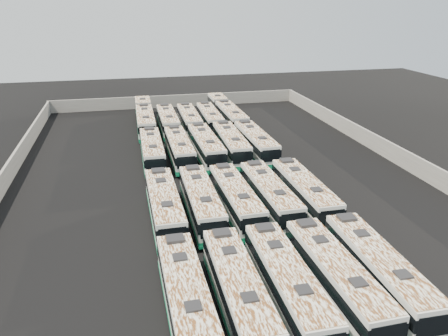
{
  "coord_description": "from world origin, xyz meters",
  "views": [
    {
      "loc": [
        -9.32,
        -43.52,
        18.77
      ],
      "look_at": [
        0.58,
        -0.48,
        1.6
      ],
      "focal_mm": 35.0,
      "sensor_mm": 36.0,
      "label": 1
    }
  ],
  "objects_px": {
    "bus_front_far_left": "(186,299)",
    "bus_back_right": "(210,119)",
    "bus_midfront_far_right": "(304,193)",
    "bus_midfront_center": "(236,199)",
    "bus_front_center": "(287,284)",
    "bus_midfront_right": "(270,195)",
    "bus_front_left": "(238,291)",
    "bus_back_left": "(168,121)",
    "bus_midfront_far_left": "(164,206)",
    "bus_back_far_left": "(145,117)",
    "bus_midback_left": "(179,149)",
    "bus_back_far_right": "(226,113)",
    "bus_midback_far_right": "(256,143)",
    "bus_midfront_left": "(201,202)",
    "bus_midback_right": "(231,144)",
    "bus_midback_far_left": "(152,151)",
    "bus_midback_center": "(206,147)",
    "bus_front_far_right": "(378,270)",
    "bus_back_center": "(189,120)",
    "bus_front_right": "(336,278)"
  },
  "relations": [
    {
      "from": "bus_midfront_far_right",
      "to": "bus_midfront_center",
      "type": "bearing_deg",
      "value": 178.5
    },
    {
      "from": "bus_midback_far_left",
      "to": "bus_midfront_center",
      "type": "bearing_deg",
      "value": -66.57
    },
    {
      "from": "bus_front_left",
      "to": "bus_midfront_far_right",
      "type": "xyz_separation_m",
      "value": [
        9.84,
        12.94,
        0.03
      ]
    },
    {
      "from": "bus_front_far_right",
      "to": "bus_back_right",
      "type": "bearing_deg",
      "value": 95.59
    },
    {
      "from": "bus_front_center",
      "to": "bus_midback_far_right",
      "type": "height_order",
      "value": "bus_midback_far_right"
    },
    {
      "from": "bus_back_far_right",
      "to": "bus_back_left",
      "type": "bearing_deg",
      "value": -162.06
    },
    {
      "from": "bus_midfront_far_right",
      "to": "bus_midback_far_right",
      "type": "height_order",
      "value": "bus_midback_far_right"
    },
    {
      "from": "bus_front_far_right",
      "to": "bus_midfront_far_left",
      "type": "distance_m",
      "value": 18.41
    },
    {
      "from": "bus_front_center",
      "to": "bus_midback_left",
      "type": "distance_m",
      "value": 28.75
    },
    {
      "from": "bus_midback_center",
      "to": "bus_midfront_far_left",
      "type": "bearing_deg",
      "value": -114.19
    },
    {
      "from": "bus_front_left",
      "to": "bus_front_right",
      "type": "distance_m",
      "value": 6.59
    },
    {
      "from": "bus_front_left",
      "to": "bus_front_right",
      "type": "bearing_deg",
      "value": -0.76
    },
    {
      "from": "bus_midback_right",
      "to": "bus_midfront_far_left",
      "type": "bearing_deg",
      "value": -120.84
    },
    {
      "from": "bus_front_left",
      "to": "bus_back_far_left",
      "type": "bearing_deg",
      "value": 94.38
    },
    {
      "from": "bus_back_far_left",
      "to": "bus_front_far_left",
      "type": "bearing_deg",
      "value": -89.14
    },
    {
      "from": "bus_back_center",
      "to": "bus_back_far_right",
      "type": "bearing_deg",
      "value": 26.96
    },
    {
      "from": "bus_front_center",
      "to": "bus_midback_far_right",
      "type": "relative_size",
      "value": 0.98
    },
    {
      "from": "bus_front_center",
      "to": "bus_back_right",
      "type": "distance_m",
      "value": 41.94
    },
    {
      "from": "bus_midfront_center",
      "to": "bus_midback_left",
      "type": "height_order",
      "value": "bus_midfront_center"
    },
    {
      "from": "bus_back_far_left",
      "to": "bus_midback_far_left",
      "type": "bearing_deg",
      "value": -89.27
    },
    {
      "from": "bus_front_far_left",
      "to": "bus_midfront_left",
      "type": "distance_m",
      "value": 13.63
    },
    {
      "from": "bus_front_center",
      "to": "bus_midback_far_right",
      "type": "bearing_deg",
      "value": 77.58
    },
    {
      "from": "bus_front_far_left",
      "to": "bus_midfront_far_left",
      "type": "relative_size",
      "value": 0.98
    },
    {
      "from": "bus_front_far_left",
      "to": "bus_back_right",
      "type": "xyz_separation_m",
      "value": [
        9.76,
        41.81,
        -0.02
      ]
    },
    {
      "from": "bus_midback_far_right",
      "to": "bus_front_far_right",
      "type": "bearing_deg",
      "value": -90.76
    },
    {
      "from": "bus_back_right",
      "to": "bus_midback_right",
      "type": "bearing_deg",
      "value": -88.35
    },
    {
      "from": "bus_midback_right",
      "to": "bus_midback_far_right",
      "type": "bearing_deg",
      "value": -1.92
    },
    {
      "from": "bus_back_far_left",
      "to": "bus_back_center",
      "type": "bearing_deg",
      "value": -26.37
    },
    {
      "from": "bus_midfront_far_right",
      "to": "bus_front_left",
      "type": "bearing_deg",
      "value": -127.24
    },
    {
      "from": "bus_midfront_far_right",
      "to": "bus_back_far_left",
      "type": "xyz_separation_m",
      "value": [
        -13.02,
        31.93,
        0.02
      ]
    },
    {
      "from": "bus_midfront_far_left",
      "to": "bus_midfront_left",
      "type": "height_order",
      "value": "bus_midfront_far_left"
    },
    {
      "from": "bus_midback_left",
      "to": "bus_midfront_far_left",
      "type": "bearing_deg",
      "value": -102.44
    },
    {
      "from": "bus_front_far_left",
      "to": "bus_back_left",
      "type": "bearing_deg",
      "value": 84.73
    },
    {
      "from": "bus_midback_far_left",
      "to": "bus_midfront_far_right",
      "type": "bearing_deg",
      "value": -49.26
    },
    {
      "from": "bus_front_left",
      "to": "bus_front_center",
      "type": "distance_m",
      "value": 3.22
    },
    {
      "from": "bus_back_center",
      "to": "bus_back_left",
      "type": "bearing_deg",
      "value": -179.36
    },
    {
      "from": "bus_front_left",
      "to": "bus_back_left",
      "type": "distance_m",
      "value": 41.53
    },
    {
      "from": "bus_midback_left",
      "to": "bus_back_far_left",
      "type": "bearing_deg",
      "value": 100.91
    },
    {
      "from": "bus_front_center",
      "to": "bus_midfront_right",
      "type": "relative_size",
      "value": 1.01
    },
    {
      "from": "bus_front_far_right",
      "to": "bus_midback_center",
      "type": "height_order",
      "value": "bus_midback_center"
    },
    {
      "from": "bus_midback_center",
      "to": "bus_midback_far_right",
      "type": "bearing_deg",
      "value": -0.09
    },
    {
      "from": "bus_front_far_left",
      "to": "bus_back_far_right",
      "type": "height_order",
      "value": "bus_back_far_right"
    },
    {
      "from": "bus_front_far_right",
      "to": "bus_back_center",
      "type": "height_order",
      "value": "bus_front_far_right"
    },
    {
      "from": "bus_midfront_left",
      "to": "bus_back_far_left",
      "type": "xyz_separation_m",
      "value": [
        -3.18,
        31.7,
        0.03
      ]
    },
    {
      "from": "bus_midfront_right",
      "to": "bus_midfront_center",
      "type": "bearing_deg",
      "value": 179.36
    },
    {
      "from": "bus_midfront_far_left",
      "to": "bus_back_far_right",
      "type": "relative_size",
      "value": 0.64
    },
    {
      "from": "bus_back_far_left",
      "to": "bus_midback_far_right",
      "type": "bearing_deg",
      "value": -50.66
    },
    {
      "from": "bus_front_far_left",
      "to": "bus_midback_right",
      "type": "height_order",
      "value": "bus_midback_right"
    },
    {
      "from": "bus_midfront_far_right",
      "to": "bus_back_right",
      "type": "distance_m",
      "value": 29.01
    },
    {
      "from": "bus_midfront_far_left",
      "to": "bus_midback_left",
      "type": "bearing_deg",
      "value": 77.34
    }
  ]
}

